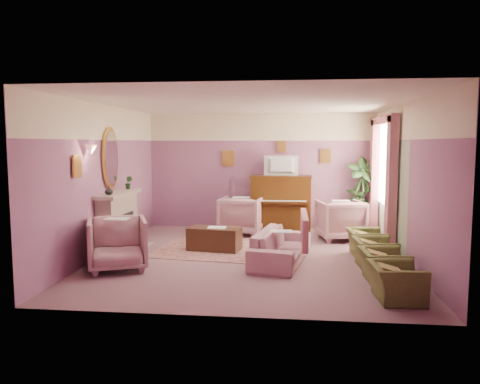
# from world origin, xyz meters

# --- Properties ---
(floor) EXTENTS (5.50, 6.00, 0.01)m
(floor) POSITION_xyz_m (0.00, 0.00, 0.00)
(floor) COLOR #845D66
(floor) RESTS_ON ground
(ceiling) EXTENTS (5.50, 6.00, 0.01)m
(ceiling) POSITION_xyz_m (0.00, 0.00, 2.80)
(ceiling) COLOR white
(ceiling) RESTS_ON wall_back
(wall_back) EXTENTS (5.50, 0.02, 2.80)m
(wall_back) POSITION_xyz_m (0.00, 3.00, 1.40)
(wall_back) COLOR #7C537E
(wall_back) RESTS_ON floor
(wall_front) EXTENTS (5.50, 0.02, 2.80)m
(wall_front) POSITION_xyz_m (0.00, -3.00, 1.40)
(wall_front) COLOR #7C537E
(wall_front) RESTS_ON floor
(wall_left) EXTENTS (0.02, 6.00, 2.80)m
(wall_left) POSITION_xyz_m (-2.75, 0.00, 1.40)
(wall_left) COLOR #7C537E
(wall_left) RESTS_ON floor
(wall_right) EXTENTS (0.02, 6.00, 2.80)m
(wall_right) POSITION_xyz_m (2.75, 0.00, 1.40)
(wall_right) COLOR #7C537E
(wall_right) RESTS_ON floor
(picture_rail_band) EXTENTS (5.50, 0.01, 0.65)m
(picture_rail_band) POSITION_xyz_m (0.00, 2.99, 2.47)
(picture_rail_band) COLOR #F9EBC3
(picture_rail_band) RESTS_ON wall_back
(stripe_panel) EXTENTS (0.01, 3.00, 2.15)m
(stripe_panel) POSITION_xyz_m (2.73, 1.30, 1.07)
(stripe_panel) COLOR #9AA789
(stripe_panel) RESTS_ON wall_right
(fireplace_surround) EXTENTS (0.30, 1.40, 1.10)m
(fireplace_surround) POSITION_xyz_m (-2.59, 0.20, 0.55)
(fireplace_surround) COLOR #B3A18D
(fireplace_surround) RESTS_ON floor
(fireplace_inset) EXTENTS (0.18, 0.72, 0.68)m
(fireplace_inset) POSITION_xyz_m (-2.49, 0.20, 0.40)
(fireplace_inset) COLOR black
(fireplace_inset) RESTS_ON floor
(fire_ember) EXTENTS (0.06, 0.54, 0.10)m
(fire_ember) POSITION_xyz_m (-2.45, 0.20, 0.22)
(fire_ember) COLOR orange
(fire_ember) RESTS_ON floor
(mantel_shelf) EXTENTS (0.40, 1.55, 0.07)m
(mantel_shelf) POSITION_xyz_m (-2.56, 0.20, 1.12)
(mantel_shelf) COLOR #B3A18D
(mantel_shelf) RESTS_ON fireplace_surround
(hearth) EXTENTS (0.55, 1.50, 0.02)m
(hearth) POSITION_xyz_m (-2.39, 0.20, 0.01)
(hearth) COLOR #B3A18D
(hearth) RESTS_ON floor
(mirror_frame) EXTENTS (0.04, 0.72, 1.20)m
(mirror_frame) POSITION_xyz_m (-2.70, 0.20, 1.80)
(mirror_frame) COLOR gold
(mirror_frame) RESTS_ON wall_left
(mirror_glass) EXTENTS (0.01, 0.60, 1.06)m
(mirror_glass) POSITION_xyz_m (-2.67, 0.20, 1.80)
(mirror_glass) COLOR silver
(mirror_glass) RESTS_ON wall_left
(sconce_shade) EXTENTS (0.20, 0.20, 0.16)m
(sconce_shade) POSITION_xyz_m (-2.62, -0.85, 1.98)
(sconce_shade) COLOR tan
(sconce_shade) RESTS_ON wall_left
(piano) EXTENTS (1.40, 0.60, 1.30)m
(piano) POSITION_xyz_m (0.50, 2.68, 0.65)
(piano) COLOR #44240B
(piano) RESTS_ON floor
(piano_keyshelf) EXTENTS (1.30, 0.12, 0.06)m
(piano_keyshelf) POSITION_xyz_m (0.50, 2.33, 0.72)
(piano_keyshelf) COLOR #44240B
(piano_keyshelf) RESTS_ON piano
(piano_keys) EXTENTS (1.20, 0.08, 0.02)m
(piano_keys) POSITION_xyz_m (0.50, 2.33, 0.76)
(piano_keys) COLOR white
(piano_keys) RESTS_ON piano
(piano_top) EXTENTS (1.45, 0.65, 0.04)m
(piano_top) POSITION_xyz_m (0.50, 2.68, 1.31)
(piano_top) COLOR #44240B
(piano_top) RESTS_ON piano
(television) EXTENTS (0.80, 0.12, 0.48)m
(television) POSITION_xyz_m (0.50, 2.63, 1.60)
(television) COLOR black
(television) RESTS_ON piano
(print_back_left) EXTENTS (0.30, 0.03, 0.38)m
(print_back_left) POSITION_xyz_m (-0.80, 2.96, 1.72)
(print_back_left) COLOR gold
(print_back_left) RESTS_ON wall_back
(print_back_right) EXTENTS (0.26, 0.03, 0.34)m
(print_back_right) POSITION_xyz_m (1.55, 2.96, 1.78)
(print_back_right) COLOR gold
(print_back_right) RESTS_ON wall_back
(print_back_mid) EXTENTS (0.22, 0.03, 0.26)m
(print_back_mid) POSITION_xyz_m (0.50, 2.96, 2.00)
(print_back_mid) COLOR gold
(print_back_mid) RESTS_ON wall_back
(print_left_wall) EXTENTS (0.03, 0.28, 0.36)m
(print_left_wall) POSITION_xyz_m (-2.71, -1.20, 1.72)
(print_left_wall) COLOR gold
(print_left_wall) RESTS_ON wall_left
(window_blind) EXTENTS (0.03, 1.40, 1.80)m
(window_blind) POSITION_xyz_m (2.70, 1.55, 1.70)
(window_blind) COLOR beige
(window_blind) RESTS_ON wall_right
(curtain_left) EXTENTS (0.16, 0.34, 2.60)m
(curtain_left) POSITION_xyz_m (2.62, 0.63, 1.30)
(curtain_left) COLOR #AD5C6B
(curtain_left) RESTS_ON floor
(curtain_right) EXTENTS (0.16, 0.34, 2.60)m
(curtain_right) POSITION_xyz_m (2.62, 2.47, 1.30)
(curtain_right) COLOR #AD5C6B
(curtain_right) RESTS_ON floor
(pelmet) EXTENTS (0.16, 2.20, 0.16)m
(pelmet) POSITION_xyz_m (2.62, 1.55, 2.56)
(pelmet) COLOR #AD5C6B
(pelmet) RESTS_ON wall_right
(mantel_plant) EXTENTS (0.16, 0.16, 0.28)m
(mantel_plant) POSITION_xyz_m (-2.55, 0.75, 1.29)
(mantel_plant) COLOR #264921
(mantel_plant) RESTS_ON mantel_shelf
(mantel_vase) EXTENTS (0.16, 0.16, 0.16)m
(mantel_vase) POSITION_xyz_m (-2.55, -0.30, 1.23)
(mantel_vase) COLOR #F9EBC3
(mantel_vase) RESTS_ON mantel_shelf
(area_rug) EXTENTS (2.70, 2.08, 0.01)m
(area_rug) POSITION_xyz_m (-0.62, 0.45, 0.01)
(area_rug) COLOR #9F6661
(area_rug) RESTS_ON floor
(coffee_table) EXTENTS (1.07, 0.66, 0.45)m
(coffee_table) POSITION_xyz_m (-0.74, 0.46, 0.23)
(coffee_table) COLOR #3A2214
(coffee_table) RESTS_ON floor
(table_paper) EXTENTS (0.35, 0.28, 0.01)m
(table_paper) POSITION_xyz_m (-0.69, 0.46, 0.46)
(table_paper) COLOR white
(table_paper) RESTS_ON coffee_table
(sofa) EXTENTS (0.64, 1.93, 0.78)m
(sofa) POSITION_xyz_m (0.57, -0.33, 0.39)
(sofa) COLOR #B9868F
(sofa) RESTS_ON floor
(sofa_throw) EXTENTS (0.10, 1.46, 0.54)m
(sofa_throw) POSITION_xyz_m (0.97, -0.33, 0.60)
(sofa_throw) COLOR #AD5C6B
(sofa_throw) RESTS_ON sofa
(floral_armchair_left) EXTENTS (0.92, 0.92, 0.96)m
(floral_armchair_left) POSITION_xyz_m (-0.40, 2.15, 0.48)
(floral_armchair_left) COLOR #B9868F
(floral_armchair_left) RESTS_ON floor
(floral_armchair_right) EXTENTS (0.92, 0.92, 0.96)m
(floral_armchair_right) POSITION_xyz_m (1.81, 1.75, 0.48)
(floral_armchair_right) COLOR #B9868F
(floral_armchair_right) RESTS_ON floor
(floral_armchair_front) EXTENTS (0.92, 0.92, 0.96)m
(floral_armchair_front) POSITION_xyz_m (-2.11, -1.09, 0.48)
(floral_armchair_front) COLOR #B9868F
(floral_armchair_front) RESTS_ON floor
(olive_chair_a) EXTENTS (0.53, 0.76, 0.65)m
(olive_chair_a) POSITION_xyz_m (2.14, -2.16, 0.33)
(olive_chair_a) COLOR brown
(olive_chair_a) RESTS_ON floor
(olive_chair_b) EXTENTS (0.53, 0.76, 0.65)m
(olive_chair_b) POSITION_xyz_m (2.14, -1.34, 0.33)
(olive_chair_b) COLOR brown
(olive_chair_b) RESTS_ON floor
(olive_chair_c) EXTENTS (0.53, 0.76, 0.65)m
(olive_chair_c) POSITION_xyz_m (2.14, -0.52, 0.33)
(olive_chair_c) COLOR brown
(olive_chair_c) RESTS_ON floor
(olive_chair_d) EXTENTS (0.53, 0.76, 0.65)m
(olive_chair_d) POSITION_xyz_m (2.14, 0.30, 0.33)
(olive_chair_d) COLOR brown
(olive_chair_d) RESTS_ON floor
(side_table) EXTENTS (0.52, 0.52, 0.70)m
(side_table) POSITION_xyz_m (2.24, 2.64, 0.35)
(side_table) COLOR silver
(side_table) RESTS_ON floor
(side_plant_big) EXTENTS (0.30, 0.30, 0.34)m
(side_plant_big) POSITION_xyz_m (2.24, 2.64, 0.87)
(side_plant_big) COLOR #264921
(side_plant_big) RESTS_ON side_table
(side_plant_small) EXTENTS (0.16, 0.16, 0.28)m
(side_plant_small) POSITION_xyz_m (2.36, 2.54, 0.84)
(side_plant_small) COLOR #264921
(side_plant_small) RESTS_ON side_table
(palm_pot) EXTENTS (0.34, 0.34, 0.34)m
(palm_pot) POSITION_xyz_m (2.38, 2.59, 0.17)
(palm_pot) COLOR brown
(palm_pot) RESTS_ON floor
(palm_plant) EXTENTS (0.76, 0.76, 1.44)m
(palm_plant) POSITION_xyz_m (2.38, 2.59, 1.06)
(palm_plant) COLOR #264921
(palm_plant) RESTS_ON palm_pot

